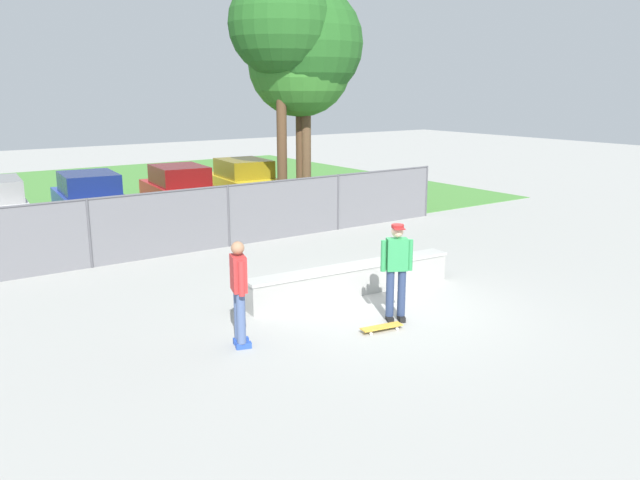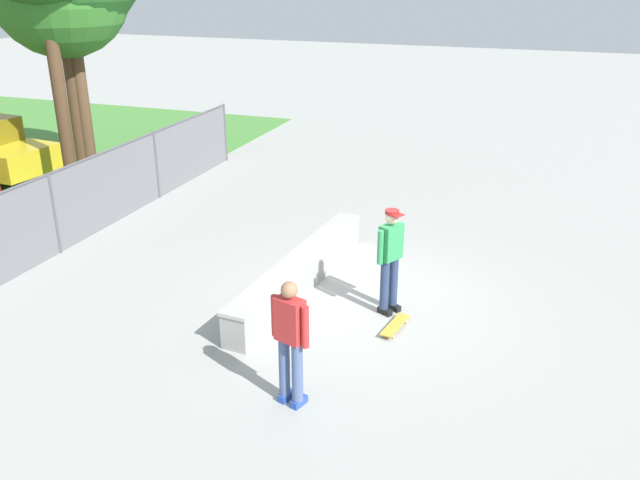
# 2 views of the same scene
# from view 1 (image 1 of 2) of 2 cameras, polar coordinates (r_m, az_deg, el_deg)

# --- Properties ---
(ground_plane) EXTENTS (80.00, 80.00, 0.00)m
(ground_plane) POSITION_cam_1_polar(r_m,az_deg,el_deg) (12.71, 5.69, -6.29)
(ground_plane) COLOR #9E9E99
(grass_strip) EXTENTS (26.89, 20.00, 0.02)m
(grass_strip) POSITION_cam_1_polar(r_m,az_deg,el_deg) (27.28, -18.07, 3.73)
(grass_strip) COLOR #478438
(grass_strip) RESTS_ON ground
(concrete_ledge) EXTENTS (4.84, 0.84, 0.64)m
(concrete_ledge) POSITION_cam_1_polar(r_m,az_deg,el_deg) (13.59, 2.83, -3.50)
(concrete_ledge) COLOR #999993
(concrete_ledge) RESTS_ON ground
(skateboarder) EXTENTS (0.54, 0.40, 1.84)m
(skateboarder) POSITION_cam_1_polar(r_m,az_deg,el_deg) (11.93, 6.78, -2.43)
(skateboarder) COLOR black
(skateboarder) RESTS_ON ground
(skateboard) EXTENTS (0.82, 0.32, 0.09)m
(skateboard) POSITION_cam_1_polar(r_m,az_deg,el_deg) (11.69, 5.47, -7.68)
(skateboard) COLOR gold
(skateboard) RESTS_ON ground
(chainlink_fence) EXTENTS (14.96, 0.07, 1.70)m
(chainlink_fence) POSITION_cam_1_polar(r_m,az_deg,el_deg) (17.68, -8.10, 2.38)
(chainlink_fence) COLOR #4C4C51
(chainlink_fence) RESTS_ON ground
(tree_near_left) EXTENTS (3.19, 3.19, 7.74)m
(tree_near_left) POSITION_cam_1_polar(r_m,az_deg,el_deg) (20.71, -3.54, 18.41)
(tree_near_left) COLOR #513823
(tree_near_left) RESTS_ON ground
(tree_near_right) EXTENTS (3.36, 3.36, 6.67)m
(tree_near_right) POSITION_cam_1_polar(r_m,az_deg,el_deg) (21.54, -1.77, 15.21)
(tree_near_right) COLOR #513823
(tree_near_right) RESTS_ON ground
(tree_mid) EXTENTS (3.68, 3.68, 7.46)m
(tree_mid) POSITION_cam_1_polar(r_m,az_deg,el_deg) (21.47, -1.28, 16.89)
(tree_mid) COLOR brown
(tree_mid) RESTS_ON ground
(car_blue) EXTENTS (2.32, 4.35, 1.66)m
(car_blue) POSITION_cam_1_polar(r_m,az_deg,el_deg) (21.46, -19.61, 3.40)
(car_blue) COLOR #233D9E
(car_blue) RESTS_ON ground
(car_red) EXTENTS (2.32, 4.35, 1.66)m
(car_red) POSITION_cam_1_polar(r_m,az_deg,el_deg) (22.58, -12.19, 4.34)
(car_red) COLOR #B21E1E
(car_red) RESTS_ON ground
(car_yellow) EXTENTS (2.32, 4.35, 1.66)m
(car_yellow) POSITION_cam_1_polar(r_m,az_deg,el_deg) (24.18, -6.63, 5.13)
(car_yellow) COLOR gold
(car_yellow) RESTS_ON ground
(bystander) EXTENTS (0.36, 0.58, 1.82)m
(bystander) POSITION_cam_1_polar(r_m,az_deg,el_deg) (10.76, -7.18, -4.33)
(bystander) COLOR #2647A5
(bystander) RESTS_ON ground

